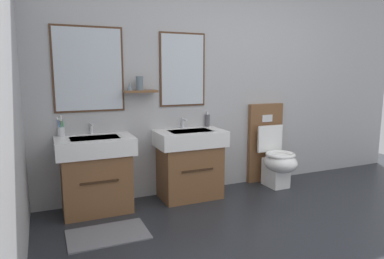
{
  "coord_description": "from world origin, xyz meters",
  "views": [
    {
      "loc": [
        -2.22,
        -1.61,
        1.39
      ],
      "look_at": [
        -0.77,
        1.73,
        0.79
      ],
      "focal_mm": 32.44,
      "sensor_mm": 36.0,
      "label": 1
    }
  ],
  "objects_px": {
    "toilet": "(272,155)",
    "toothbrush_cup": "(61,131)",
    "vanity_sink_right": "(189,162)",
    "soap_dispenser": "(207,120)",
    "vanity_sink_left": "(96,172)"
  },
  "relations": [
    {
      "from": "toothbrush_cup",
      "to": "toilet",
      "type": "bearing_deg",
      "value": -3.77
    },
    {
      "from": "vanity_sink_left",
      "to": "toilet",
      "type": "distance_m",
      "value": 2.14
    },
    {
      "from": "vanity_sink_right",
      "to": "toothbrush_cup",
      "type": "height_order",
      "value": "toothbrush_cup"
    },
    {
      "from": "toilet",
      "to": "soap_dispenser",
      "type": "xyz_separation_m",
      "value": [
        -0.82,
        0.17,
        0.46
      ]
    },
    {
      "from": "soap_dispenser",
      "to": "toothbrush_cup",
      "type": "bearing_deg",
      "value": -179.63
    },
    {
      "from": "toothbrush_cup",
      "to": "vanity_sink_left",
      "type": "bearing_deg",
      "value": -28.9
    },
    {
      "from": "toilet",
      "to": "toothbrush_cup",
      "type": "bearing_deg",
      "value": 176.23
    },
    {
      "from": "soap_dispenser",
      "to": "toilet",
      "type": "bearing_deg",
      "value": -11.79
    },
    {
      "from": "vanity_sink_right",
      "to": "toilet",
      "type": "xyz_separation_m",
      "value": [
        1.12,
        0.0,
        -0.03
      ]
    },
    {
      "from": "toothbrush_cup",
      "to": "soap_dispenser",
      "type": "height_order",
      "value": "toothbrush_cup"
    },
    {
      "from": "vanity_sink_right",
      "to": "toothbrush_cup",
      "type": "distance_m",
      "value": 1.39
    },
    {
      "from": "vanity_sink_left",
      "to": "toilet",
      "type": "xyz_separation_m",
      "value": [
        2.14,
        0.0,
        -0.03
      ]
    },
    {
      "from": "vanity_sink_right",
      "to": "soap_dispenser",
      "type": "bearing_deg",
      "value": 29.6
    },
    {
      "from": "toilet",
      "to": "soap_dispenser",
      "type": "bearing_deg",
      "value": 168.21
    },
    {
      "from": "soap_dispenser",
      "to": "vanity_sink_right",
      "type": "bearing_deg",
      "value": -150.4
    }
  ]
}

